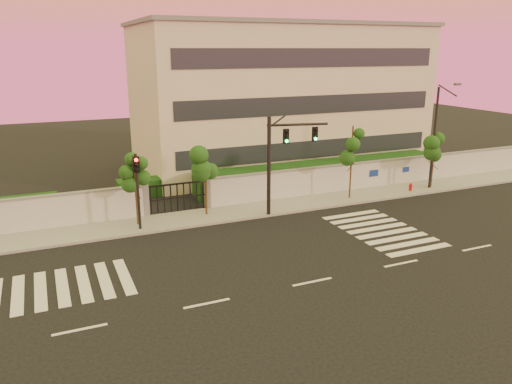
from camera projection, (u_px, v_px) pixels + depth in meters
ground at (312, 282)px, 22.55m from camera, size 120.00×120.00×0.00m
sidewalk at (230, 213)px, 31.78m from camera, size 60.00×3.00×0.15m
perimeter_wall at (223, 192)px, 32.86m from camera, size 60.00×0.36×2.20m
hedge_row at (224, 184)px, 35.75m from camera, size 41.00×4.25×1.80m
institutional_building at (279, 96)px, 43.67m from camera, size 24.40×12.40×12.25m
road_markings at (248, 257)px, 25.25m from camera, size 57.00×7.62×0.02m
street_tree_c at (135, 174)px, 28.71m from camera, size 1.48×1.18×4.33m
street_tree_d at (205, 166)px, 30.52m from camera, size 1.57×1.25×4.41m
street_tree_e at (352, 146)px, 33.81m from camera, size 1.40×1.11×5.17m
street_tree_f at (434, 148)px, 36.76m from camera, size 1.59×1.26×4.24m
traffic_signal_main at (281, 153)px, 30.59m from camera, size 3.95×0.98×6.29m
traffic_signal_secondary at (137, 183)px, 28.04m from camera, size 0.35×0.34×4.56m
streetlight_east at (436, 133)px, 36.04m from camera, size 0.47×1.90×7.91m
fire_hydrant at (410, 188)px, 36.45m from camera, size 0.27×0.27×0.72m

